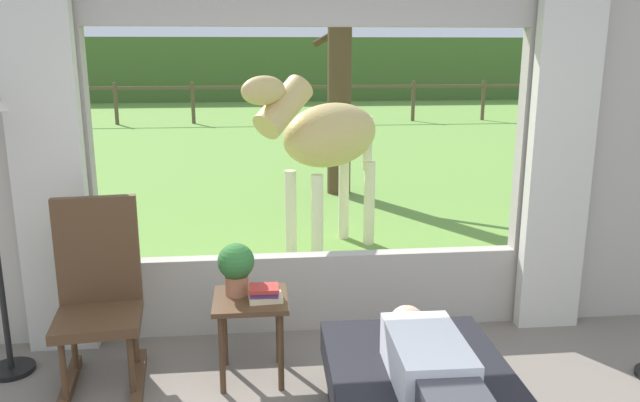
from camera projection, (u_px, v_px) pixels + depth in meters
name	position (u px, v px, depth m)	size (l,w,h in m)	color
back_wall_with_window	(313.00, 157.00, 4.23)	(5.20, 0.12, 2.55)	#ADA599
curtain_panel_left	(49.00, 173.00, 3.93)	(0.44, 0.10, 2.40)	beige
curtain_panel_right	(559.00, 163.00, 4.27)	(0.44, 0.10, 2.40)	beige
outdoor_pasture_lawn	(271.00, 132.00, 15.05)	(36.00, 21.68, 0.02)	olive
distant_hill_ridge	(263.00, 69.00, 24.27)	(36.00, 2.00, 2.40)	#47672E
reclining_person	(439.00, 382.00, 2.76)	(0.35, 1.43, 0.22)	silver
rocking_chair	(99.00, 296.00, 3.67)	(0.54, 0.73, 1.12)	#4C331E
side_table	(251.00, 312.00, 3.73)	(0.44, 0.44, 0.52)	#4C331E
potted_plant	(236.00, 266.00, 3.71)	(0.22, 0.22, 0.32)	#9E6042
book_stack	(265.00, 294.00, 3.65)	(0.20, 0.16, 0.09)	beige
horse	(326.00, 137.00, 5.83)	(1.52, 1.54, 1.73)	tan
pasture_tree	(340.00, 64.00, 8.23)	(1.51, 1.35, 3.92)	#4C3823
pasture_fence_line	(268.00, 96.00, 16.74)	(16.10, 0.10, 1.10)	brown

